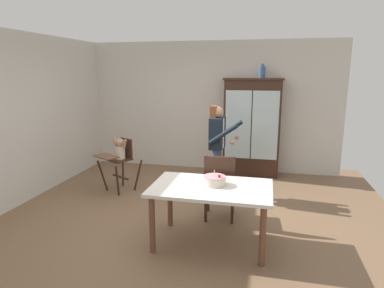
{
  "coord_description": "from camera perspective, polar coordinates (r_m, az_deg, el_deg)",
  "views": [
    {
      "loc": [
        1.17,
        -4.31,
        2.08
      ],
      "look_at": [
        0.03,
        0.7,
        0.95
      ],
      "focal_mm": 30.92,
      "sensor_mm": 36.0,
      "label": 1
    }
  ],
  "objects": [
    {
      "name": "dining_table",
      "position": [
        4.01,
        3.31,
        -8.61
      ],
      "size": [
        1.43,
        0.9,
        0.74
      ],
      "color": "silver",
      "rests_on": "ground_plane"
    },
    {
      "name": "birthday_cake",
      "position": [
        4.02,
        3.88,
        -6.27
      ],
      "size": [
        0.28,
        0.28,
        0.19
      ],
      "color": "beige",
      "rests_on": "dining_table"
    },
    {
      "name": "wall_left",
      "position": [
        5.79,
        -28.36,
        3.68
      ],
      "size": [
        0.06,
        5.32,
        2.7
      ],
      "primitive_type": "cube",
      "color": "beige",
      "rests_on": "ground_plane"
    },
    {
      "name": "adult_person",
      "position": [
        5.52,
        4.44,
        0.75
      ],
      "size": [
        0.54,
        0.52,
        1.53
      ],
      "rotation": [
        0.0,
        0.0,
        1.46
      ],
      "color": "#3D4C6B",
      "rests_on": "ground_plane"
    },
    {
      "name": "china_cabinet",
      "position": [
        6.77,
        10.27,
        2.89
      ],
      "size": [
        1.16,
        0.48,
        1.96
      ],
      "color": "#382116",
      "rests_on": "ground_plane"
    },
    {
      "name": "ceramic_vase",
      "position": [
        6.68,
        11.99,
        12.1
      ],
      "size": [
        0.13,
        0.13,
        0.27
      ],
      "color": "#3D567F",
      "rests_on": "china_cabinet"
    },
    {
      "name": "high_chair_with_toddler",
      "position": [
        5.91,
        -12.38,
        -1.85
      ],
      "size": [
        0.78,
        0.84,
        0.95
      ],
      "rotation": [
        0.0,
        0.0,
        -0.51
      ],
      "color": "#382116",
      "rests_on": "ground_plane"
    },
    {
      "name": "wall_back",
      "position": [
        7.07,
        3.31,
        6.46
      ],
      "size": [
        5.32,
        0.06,
        2.7
      ],
      "primitive_type": "cube",
      "color": "beige",
      "rests_on": "ground_plane"
    },
    {
      "name": "ground_plane",
      "position": [
        4.92,
        -2.15,
        -12.59
      ],
      "size": [
        6.24,
        6.24,
        0.0
      ],
      "primitive_type": "plane",
      "color": "brown"
    },
    {
      "name": "dining_chair_far_side",
      "position": [
        4.66,
        4.8,
        -6.73
      ],
      "size": [
        0.47,
        0.47,
        0.96
      ],
      "rotation": [
        0.0,
        0.0,
        3.22
      ],
      "color": "#382116",
      "rests_on": "ground_plane"
    }
  ]
}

